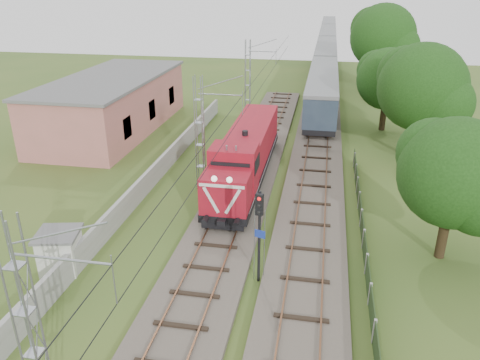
% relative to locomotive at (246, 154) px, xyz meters
% --- Properties ---
extents(ground, '(140.00, 140.00, 0.00)m').
position_rel_locomotive_xyz_m(ground, '(0.00, -13.51, -2.18)').
color(ground, '#35551F').
rests_on(ground, ground).
extents(track_main, '(4.20, 70.00, 0.45)m').
position_rel_locomotive_xyz_m(track_main, '(0.00, -6.51, -2.00)').
color(track_main, '#6B6054').
rests_on(track_main, ground).
extents(track_side, '(4.20, 80.00, 0.45)m').
position_rel_locomotive_xyz_m(track_side, '(5.00, 6.49, -2.00)').
color(track_side, '#6B6054').
rests_on(track_side, ground).
extents(catenary, '(3.31, 70.00, 8.00)m').
position_rel_locomotive_xyz_m(catenary, '(-2.95, -1.51, 1.87)').
color(catenary, gray).
rests_on(catenary, ground).
extents(boundary_wall, '(0.25, 40.00, 1.50)m').
position_rel_locomotive_xyz_m(boundary_wall, '(-6.50, -1.51, -1.43)').
color(boundary_wall, '#9E9E99').
rests_on(boundary_wall, ground).
extents(station_building, '(8.40, 20.40, 5.22)m').
position_rel_locomotive_xyz_m(station_building, '(-15.00, 10.49, 0.45)').
color(station_building, '#BB6B64').
rests_on(station_building, ground).
extents(fence, '(0.12, 32.00, 1.20)m').
position_rel_locomotive_xyz_m(fence, '(8.00, -10.51, -1.58)').
color(fence, black).
rests_on(fence, ground).
extents(locomotive, '(2.90, 16.56, 4.20)m').
position_rel_locomotive_xyz_m(locomotive, '(0.00, 0.00, 0.00)').
color(locomotive, black).
rests_on(locomotive, ground).
extents(coach_rake, '(3.17, 94.71, 3.67)m').
position_rel_locomotive_xyz_m(coach_rake, '(5.00, 57.20, 0.43)').
color(coach_rake, black).
rests_on(coach_rake, ground).
extents(signal_post, '(0.53, 0.42, 4.90)m').
position_rel_locomotive_xyz_m(signal_post, '(2.71, -12.17, 1.19)').
color(signal_post, black).
rests_on(signal_post, ground).
extents(relay_hut, '(2.49, 2.49, 2.16)m').
position_rel_locomotive_xyz_m(relay_hut, '(-7.40, -12.92, -1.09)').
color(relay_hut, beige).
rests_on(relay_hut, ground).
extents(tree_a, '(5.98, 5.69, 7.75)m').
position_rel_locomotive_xyz_m(tree_a, '(12.10, -8.14, 2.65)').
color(tree_a, '#3B2A18').
rests_on(tree_a, ground).
extents(tree_b, '(7.29, 6.94, 9.45)m').
position_rel_locomotive_xyz_m(tree_b, '(12.90, 7.25, 3.71)').
color(tree_b, '#3B2A18').
rests_on(tree_b, ground).
extents(tree_c, '(6.14, 5.85, 7.96)m').
position_rel_locomotive_xyz_m(tree_c, '(11.17, 15.11, 2.78)').
color(tree_c, '#3B2A18').
rests_on(tree_c, ground).
extents(tree_d, '(8.59, 8.18, 11.13)m').
position_rel_locomotive_xyz_m(tree_d, '(12.11, 32.12, 4.77)').
color(tree_d, '#3B2A18').
rests_on(tree_d, ground).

